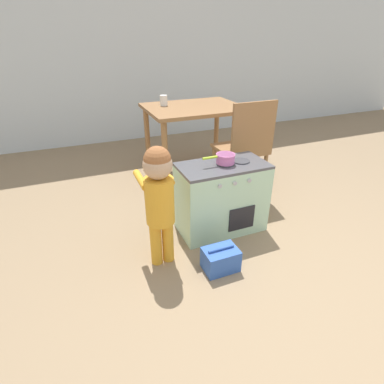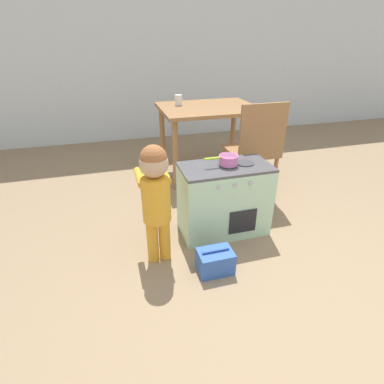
% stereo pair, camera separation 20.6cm
% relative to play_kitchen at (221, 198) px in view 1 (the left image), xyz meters
% --- Properties ---
extents(ground_plane, '(16.00, 16.00, 0.00)m').
position_rel_play_kitchen_xyz_m(ground_plane, '(0.12, -1.03, -0.27)').
color(ground_plane, '#8E7556').
extents(wall_back, '(10.00, 0.06, 2.60)m').
position_rel_play_kitchen_xyz_m(wall_back, '(0.12, 2.59, 1.03)').
color(wall_back, silver).
rests_on(wall_back, ground_plane).
extents(play_kitchen, '(0.65, 0.36, 0.55)m').
position_rel_play_kitchen_xyz_m(play_kitchen, '(0.00, 0.00, 0.00)').
color(play_kitchen, '#B2DBB7').
rests_on(play_kitchen, ground_plane).
extents(toy_pot, '(0.25, 0.14, 0.07)m').
position_rel_play_kitchen_xyz_m(toy_pot, '(0.01, 0.00, 0.32)').
color(toy_pot, pink).
rests_on(toy_pot, play_kitchen).
extents(child_figure, '(0.21, 0.33, 0.82)m').
position_rel_play_kitchen_xyz_m(child_figure, '(-0.54, -0.20, 0.25)').
color(child_figure, gold).
rests_on(child_figure, ground_plane).
extents(toy_basket, '(0.22, 0.16, 0.17)m').
position_rel_play_kitchen_xyz_m(toy_basket, '(-0.22, -0.42, -0.20)').
color(toy_basket, '#335BB2').
rests_on(toy_basket, ground_plane).
extents(dining_table, '(0.99, 0.77, 0.72)m').
position_rel_play_kitchen_xyz_m(dining_table, '(0.25, 1.13, 0.34)').
color(dining_table, olive).
rests_on(dining_table, ground_plane).
extents(dining_chair_near, '(0.41, 0.41, 0.90)m').
position_rel_play_kitchen_xyz_m(dining_chair_near, '(0.44, 0.43, 0.21)').
color(dining_chair_near, olive).
rests_on(dining_chair_near, ground_plane).
extents(cup_on_table, '(0.08, 0.08, 0.10)m').
position_rel_play_kitchen_xyz_m(cup_on_table, '(-0.03, 1.27, 0.50)').
color(cup_on_table, white).
rests_on(cup_on_table, dining_table).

